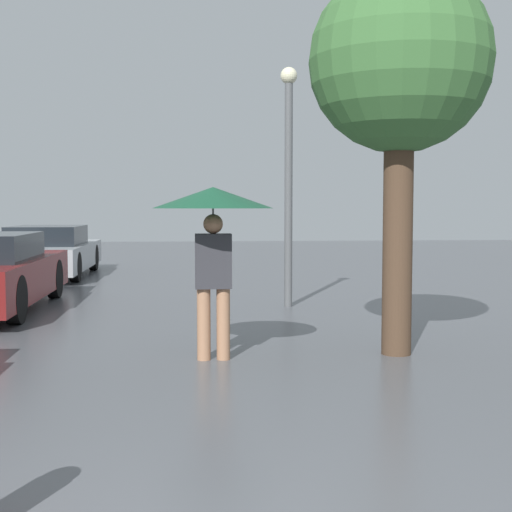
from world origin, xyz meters
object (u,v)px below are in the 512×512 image
(pedestrian, at_px, (213,214))
(parked_car_farthest, at_px, (50,252))
(tree, at_px, (400,67))
(street_lamp, at_px, (289,165))

(pedestrian, xyz_separation_m, parked_car_farthest, (-3.45, 9.28, -0.97))
(parked_car_farthest, height_order, tree, tree)
(pedestrian, xyz_separation_m, tree, (1.99, 0.10, 1.55))
(tree, distance_m, street_lamp, 3.90)
(street_lamp, bearing_deg, pedestrian, -108.94)
(parked_car_farthest, xyz_separation_m, street_lamp, (4.77, -5.42, 1.70))
(parked_car_farthest, distance_m, tree, 10.96)
(pedestrian, bearing_deg, street_lamp, 71.06)
(tree, bearing_deg, pedestrian, -177.13)
(street_lamp, bearing_deg, tree, -79.94)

